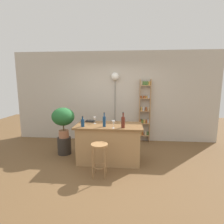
{
  "coord_description": "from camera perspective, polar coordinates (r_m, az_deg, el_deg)",
  "views": [
    {
      "loc": [
        0.45,
        -3.79,
        1.88
      ],
      "look_at": [
        0.05,
        0.55,
        1.15
      ],
      "focal_mm": 29.11,
      "sensor_mm": 36.0,
      "label": 1
    }
  ],
  "objects": [
    {
      "name": "ground",
      "position": [
        4.26,
        -1.4,
        -16.64
      ],
      "size": [
        12.0,
        12.0,
        0.0
      ],
      "primitive_type": "plane",
      "color": "brown"
    },
    {
      "name": "bottle_spirits_clear",
      "position": [
        4.1,
        -9.2,
        -3.36
      ],
      "size": [
        0.08,
        0.08,
        0.24
      ],
      "color": "navy",
      "rests_on": "kitchen_counter"
    },
    {
      "name": "bottle_sauce_amber",
      "position": [
        4.05,
        -2.46,
        -2.93
      ],
      "size": [
        0.07,
        0.07,
        0.32
      ],
      "color": "navy",
      "rests_on": "kitchen_counter"
    },
    {
      "name": "back_wall",
      "position": [
        5.78,
        0.77,
        4.8
      ],
      "size": [
        6.4,
        0.1,
        2.8
      ],
      "primitive_type": "cube",
      "color": "#BCB2A3",
      "rests_on": "ground"
    },
    {
      "name": "wine_glass_left",
      "position": [
        4.34,
        -5.42,
        -2.17
      ],
      "size": [
        0.07,
        0.07,
        0.16
      ],
      "color": "silver",
      "rests_on": "kitchen_counter"
    },
    {
      "name": "cookbook",
      "position": [
        4.59,
        -6.85,
        -2.83
      ],
      "size": [
        0.23,
        0.18,
        0.03
      ],
      "primitive_type": "cube",
      "rotation": [
        0.0,
        0.0,
        -0.15
      ],
      "color": "black",
      "rests_on": "kitchen_counter"
    },
    {
      "name": "bottle_wine_red",
      "position": [
        3.96,
        3.5,
        -3.13
      ],
      "size": [
        0.08,
        0.08,
        0.34
      ],
      "color": "#5B2319",
      "rests_on": "kitchen_counter"
    },
    {
      "name": "plant_stool",
      "position": [
        5.0,
        -14.74,
        -10.15
      ],
      "size": [
        0.35,
        0.35,
        0.44
      ],
      "primitive_type": "cylinder",
      "color": "#2D2823",
      "rests_on": "ground"
    },
    {
      "name": "wine_glass_center",
      "position": [
        3.92,
        0.43,
        -3.42
      ],
      "size": [
        0.07,
        0.07,
        0.16
      ],
      "color": "silver",
      "rests_on": "kitchen_counter"
    },
    {
      "name": "potted_plant",
      "position": [
        4.81,
        -15.11,
        -1.85
      ],
      "size": [
        0.58,
        0.52,
        0.79
      ],
      "color": "#A86B4C",
      "rests_on": "plant_stool"
    },
    {
      "name": "kitchen_counter",
      "position": [
        4.36,
        -0.97,
        -9.65
      ],
      "size": [
        1.54,
        0.8,
        0.88
      ],
      "color": "#A87F51",
      "rests_on": "ground"
    },
    {
      "name": "spice_shelf",
      "position": [
        5.69,
        10.24,
        0.71
      ],
      "size": [
        0.34,
        0.14,
        1.95
      ],
      "color": "tan",
      "rests_on": "ground"
    },
    {
      "name": "pendant_globe_light",
      "position": [
        5.65,
        0.98,
        10.91
      ],
      "size": [
        0.25,
        0.25,
        2.16
      ],
      "color": "black",
      "rests_on": "ground"
    },
    {
      "name": "bar_stool",
      "position": [
        3.66,
        -3.96,
        -12.56
      ],
      "size": [
        0.33,
        0.33,
        0.68
      ],
      "color": "#997047",
      "rests_on": "ground"
    }
  ]
}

